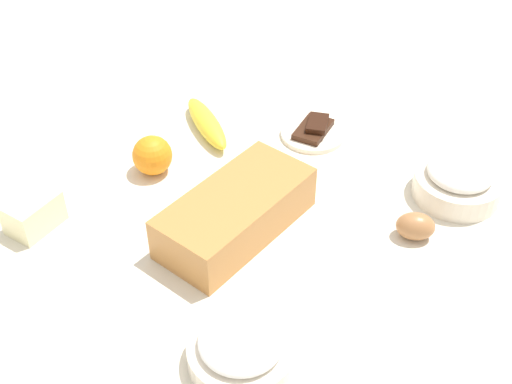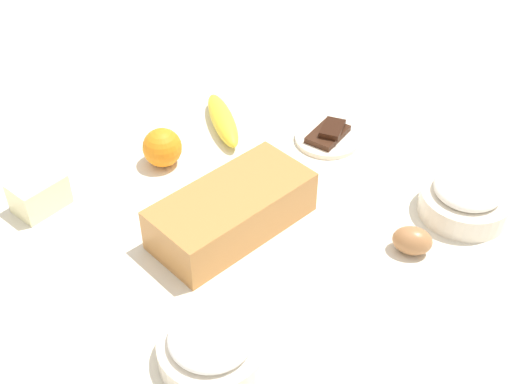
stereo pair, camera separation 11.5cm
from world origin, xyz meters
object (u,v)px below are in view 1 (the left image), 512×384
(banana, at_px, (207,123))
(butter_block, at_px, (33,213))
(sugar_bowl, at_px, (241,348))
(egg_near_butter, at_px, (415,226))
(loaf_pan, at_px, (236,212))
(flour_bowl, at_px, (458,180))
(chocolate_plate, at_px, (313,132))
(orange_fruit, at_px, (152,155))

(banana, distance_m, butter_block, 0.40)
(sugar_bowl, xyz_separation_m, banana, (0.37, 0.43, -0.01))
(banana, bearing_deg, egg_near_butter, -89.51)
(loaf_pan, bearing_deg, banana, 51.99)
(loaf_pan, xyz_separation_m, butter_block, (-0.22, 0.27, -0.01))
(loaf_pan, bearing_deg, egg_near_butter, -53.83)
(flour_bowl, distance_m, sugar_bowl, 0.52)
(loaf_pan, distance_m, banana, 0.30)
(flour_bowl, relative_size, chocolate_plate, 1.20)
(egg_near_butter, height_order, chocolate_plate, egg_near_butter)
(flour_bowl, height_order, banana, flour_bowl)
(loaf_pan, bearing_deg, chocolate_plate, 10.85)
(banana, xyz_separation_m, chocolate_plate, (0.13, -0.17, -0.01))
(egg_near_butter, bearing_deg, banana, 90.49)
(butter_block, bearing_deg, flour_bowl, -43.05)
(banana, bearing_deg, butter_block, 176.18)
(egg_near_butter, bearing_deg, butter_block, 128.30)
(loaf_pan, distance_m, flour_bowl, 0.40)
(butter_block, height_order, egg_near_butter, butter_block)
(chocolate_plate, bearing_deg, flour_bowl, -86.45)
(flour_bowl, bearing_deg, banana, 107.05)
(butter_block, relative_size, egg_near_butter, 1.38)
(flour_bowl, bearing_deg, sugar_bowl, 174.00)
(banana, xyz_separation_m, butter_block, (-0.39, 0.03, 0.01))
(sugar_bowl, relative_size, egg_near_butter, 2.31)
(orange_fruit, xyz_separation_m, butter_block, (-0.24, 0.04, -0.01))
(loaf_pan, xyz_separation_m, chocolate_plate, (0.31, 0.07, -0.03))
(butter_block, bearing_deg, orange_fruit, -10.02)
(sugar_bowl, xyz_separation_m, egg_near_butter, (0.38, -0.05, -0.01))
(orange_fruit, bearing_deg, loaf_pan, -94.82)
(sugar_bowl, relative_size, orange_fruit, 2.02)
(butter_block, bearing_deg, banana, -3.82)
(sugar_bowl, height_order, chocolate_plate, sugar_bowl)
(butter_block, distance_m, chocolate_plate, 0.56)
(loaf_pan, relative_size, banana, 1.49)
(flour_bowl, xyz_separation_m, egg_near_butter, (-0.14, 0.00, -0.01))
(flour_bowl, height_order, butter_block, flour_bowl)
(loaf_pan, xyz_separation_m, banana, (0.18, 0.24, -0.02))
(flour_bowl, bearing_deg, orange_fruit, 123.45)
(flour_bowl, bearing_deg, egg_near_butter, 179.51)
(loaf_pan, height_order, egg_near_butter, loaf_pan)
(banana, distance_m, chocolate_plate, 0.22)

